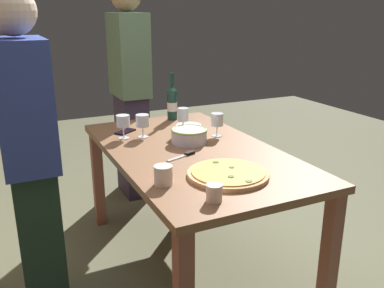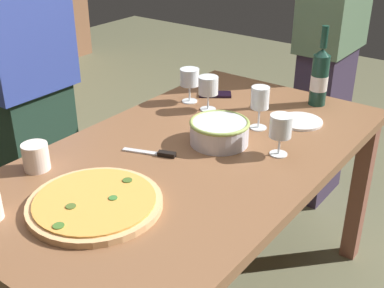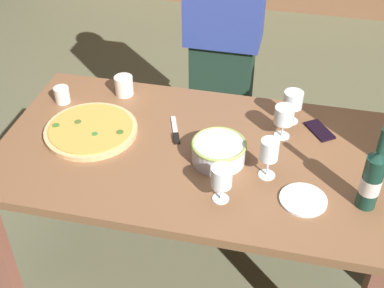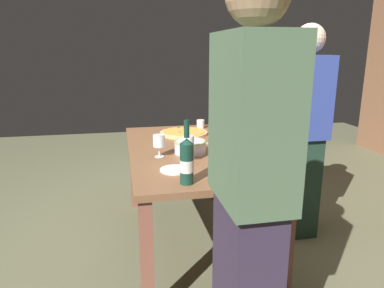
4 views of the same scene
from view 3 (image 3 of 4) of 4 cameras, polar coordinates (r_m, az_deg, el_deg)
ground_plane at (r=2.68m, az=0.00°, el=-13.17°), size 8.00×8.00×0.00m
dining_table at (r=2.21m, az=0.00°, el=-2.53°), size 1.60×0.90×0.75m
pizza at (r=2.27m, az=-10.94°, el=1.51°), size 0.40×0.40×0.03m
serving_bowl at (r=2.07m, az=2.93°, el=-0.70°), size 0.22×0.22×0.09m
wine_bottle at (r=1.93m, az=19.02°, el=-3.59°), size 0.07×0.07×0.34m
wine_glass_near_pizza at (r=1.86m, az=3.24°, el=-3.67°), size 0.08×0.08×0.15m
wine_glass_by_bottle at (r=2.19m, az=10.01°, el=3.03°), size 0.08×0.08×0.15m
wine_glass_far_left at (r=1.97m, az=8.41°, el=-0.86°), size 0.07×0.07×0.17m
wine_glass_far_right at (r=2.29m, az=10.95°, el=4.67°), size 0.08×0.08×0.15m
cup_amber at (r=2.48m, az=-13.97°, el=5.22°), size 0.07×0.07×0.08m
cup_ceramic at (r=2.48m, az=-7.43°, el=6.32°), size 0.09×0.09×0.09m
side_plate at (r=1.97m, az=12.02°, el=-5.95°), size 0.18×0.18×0.01m
cell_phone at (r=2.31m, az=13.71°, el=1.45°), size 0.14×0.16×0.01m
pizza_knife at (r=2.23m, az=-1.79°, el=1.18°), size 0.09×0.19×0.02m
person_guest_left at (r=2.84m, az=3.45°, el=11.57°), size 0.40×0.24×1.62m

